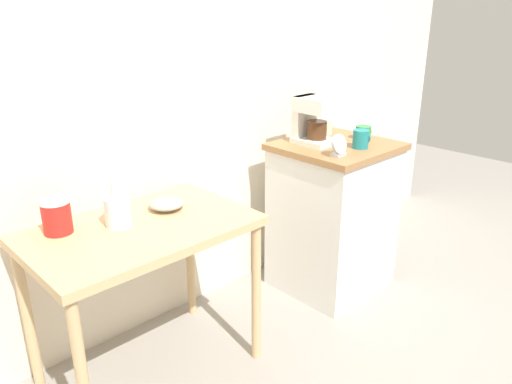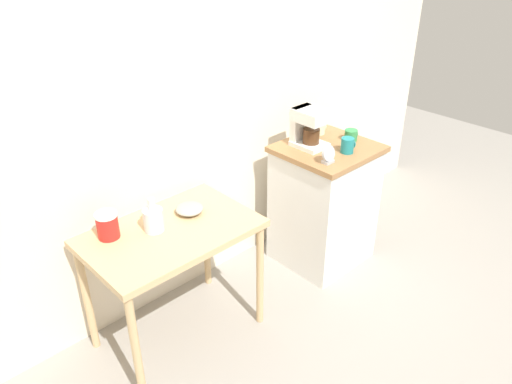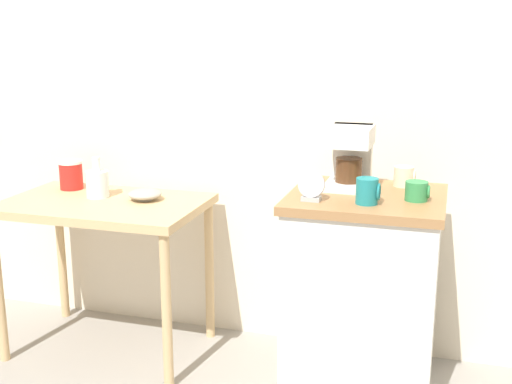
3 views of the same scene
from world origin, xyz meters
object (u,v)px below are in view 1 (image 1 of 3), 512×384
at_px(bowl_stoneware, 167,204).
at_px(mug_small_cream, 325,127).
at_px(mug_tall_green, 363,132).
at_px(table_clock, 339,146).
at_px(canister_enamel, 57,216).
at_px(mug_dark_teal, 361,139).
at_px(coffee_maker, 313,118).
at_px(glass_carafe_vase, 118,210).

height_order(bowl_stoneware, mug_small_cream, mug_small_cream).
relative_size(mug_tall_green, mug_small_cream, 1.06).
bearing_deg(mug_tall_green, table_clock, -162.78).
relative_size(canister_enamel, mug_tall_green, 1.53).
height_order(canister_enamel, mug_dark_teal, mug_dark_teal).
distance_m(coffee_maker, mug_small_cream, 0.25).
height_order(bowl_stoneware, mug_dark_teal, mug_dark_teal).
xyz_separation_m(glass_carafe_vase, mug_small_cream, (1.43, 0.06, 0.11)).
bearing_deg(table_clock, coffee_maker, 68.37).
bearing_deg(bowl_stoneware, glass_carafe_vase, -177.81).
bearing_deg(bowl_stoneware, mug_small_cream, 2.54).
bearing_deg(mug_tall_green, coffee_maker, 152.85).
relative_size(canister_enamel, mug_small_cream, 1.62).
bearing_deg(canister_enamel, coffee_maker, -5.12).
bearing_deg(mug_small_cream, mug_tall_green, -73.82).
xyz_separation_m(bowl_stoneware, mug_small_cream, (1.18, 0.05, 0.15)).
distance_m(bowl_stoneware, mug_tall_green, 1.27).
xyz_separation_m(mug_tall_green, mug_small_cream, (-0.07, 0.23, 0.00)).
distance_m(glass_carafe_vase, mug_small_cream, 1.43).
relative_size(bowl_stoneware, mug_small_cream, 1.77).
distance_m(bowl_stoneware, mug_dark_teal, 1.12).
bearing_deg(canister_enamel, glass_carafe_vase, -27.08).
relative_size(coffee_maker, mug_small_cream, 2.90).
bearing_deg(canister_enamel, mug_small_cream, -1.61).
relative_size(mug_dark_teal, mug_small_cream, 1.11).
distance_m(bowl_stoneware, mug_small_cream, 1.19).
bearing_deg(glass_carafe_vase, coffee_maker, -0.91).
distance_m(mug_small_cream, table_clock, 0.48).
height_order(canister_enamel, mug_small_cream, mug_small_cream).
distance_m(mug_tall_green, mug_dark_teal, 0.21).
relative_size(mug_tall_green, mug_dark_teal, 0.95).
distance_m(coffee_maker, mug_tall_green, 0.34).
relative_size(bowl_stoneware, glass_carafe_vase, 0.82).
bearing_deg(glass_carafe_vase, bowl_stoneware, 2.19).
relative_size(canister_enamel, mug_dark_teal, 1.46).
height_order(bowl_stoneware, mug_tall_green, mug_tall_green).
height_order(coffee_maker, mug_small_cream, coffee_maker).
height_order(glass_carafe_vase, table_clock, table_clock).
bearing_deg(table_clock, mug_small_cream, 46.97).
xyz_separation_m(canister_enamel, mug_dark_teal, (1.53, -0.38, 0.11)).
relative_size(bowl_stoneware, mug_dark_teal, 1.60).
bearing_deg(canister_enamel, bowl_stoneware, -12.24).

